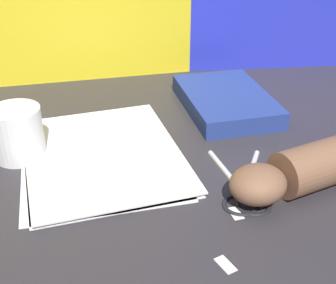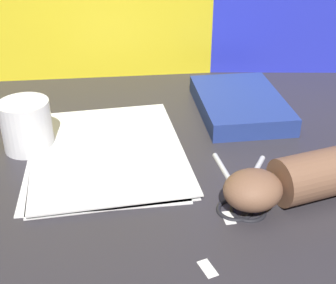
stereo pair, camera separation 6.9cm
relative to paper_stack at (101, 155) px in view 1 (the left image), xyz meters
The scene contains 8 objects.
ground_plane 0.10m from the paper_stack, 31.01° to the right, with size 6.00×6.00×0.00m, color #2D2B30.
paper_stack is the anchor object (origin of this frame).
book_closed 0.30m from the paper_stack, 27.20° to the left, with size 0.17×0.24×0.04m.
scissors 0.25m from the paper_stack, 36.84° to the right, with size 0.12×0.19×0.01m.
hand_forearm 0.36m from the paper_stack, 24.85° to the right, with size 0.32×0.15×0.07m.
paper_scrap_near 0.31m from the paper_stack, 66.36° to the right, with size 0.02×0.03×0.00m.
paper_scrap_mid 0.26m from the paper_stack, 48.46° to the right, with size 0.02×0.03×0.00m.
mug 0.14m from the paper_stack, 165.60° to the left, with size 0.08×0.08×0.09m.
Camera 1 is at (-0.12, -0.63, 0.41)m, focal length 50.00 mm.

